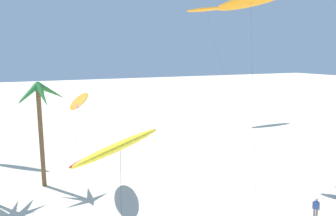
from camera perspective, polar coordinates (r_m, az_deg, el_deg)
palm_tree_4 at (r=28.10m, az=-22.31°, el=0.72°), size 4.14×4.34×8.97m
flying_kite_0 at (r=26.59m, az=-15.77°, el=1.30°), size 3.73×11.24×8.14m
flying_kite_1 at (r=12.28m, az=-8.61°, el=-6.72°), size 4.87×6.50×8.15m
flying_kite_3 at (r=28.47m, az=14.71°, el=18.21°), size 6.21×9.35×16.46m
flying_kite_5 at (r=56.08m, az=6.92°, el=17.29°), size 7.98×9.99×19.64m
person_mid_field at (r=24.55m, az=25.17°, el=-16.06°), size 0.32×0.46×1.61m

